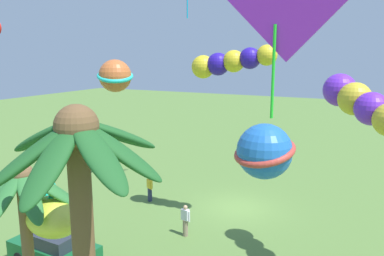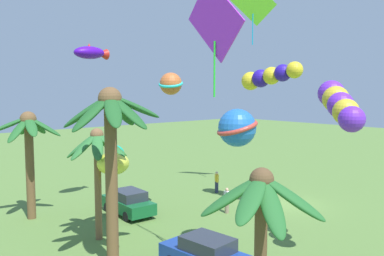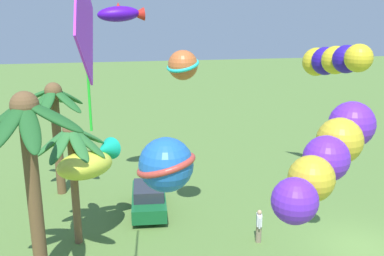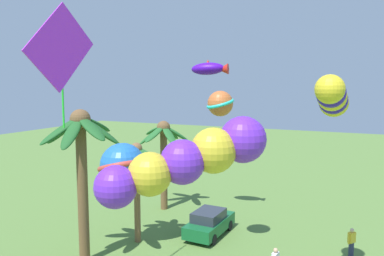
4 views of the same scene
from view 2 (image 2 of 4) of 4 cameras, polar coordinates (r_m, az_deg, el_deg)
name	(u,v)px [view 2 (image 2 of 4)]	position (r m, az deg, el deg)	size (l,w,h in m)	color
ground_plane	(286,204)	(28.11, 13.08, -10.40)	(120.00, 120.00, 0.00)	#567A38
palm_tree_0	(29,140)	(25.31, -22.09, -1.57)	(3.85, 3.67, 6.35)	brown
palm_tree_1	(97,154)	(20.73, -13.24, -3.61)	(3.26, 3.19, 5.69)	brown
palm_tree_2	(261,212)	(11.28, 9.71, -11.66)	(3.42, 3.44, 5.50)	brown
palm_tree_3	(111,133)	(17.22, -11.38, -0.73)	(4.22, 4.11, 7.71)	brown
parked_car_0	(128,202)	(25.33, -8.99, -10.32)	(3.97, 1.88, 1.51)	#145B2D
parked_car_1	(206,254)	(17.61, 1.94, -17.42)	(4.04, 2.06, 1.51)	navy
spectator_0	(227,200)	(25.34, 4.95, -10.12)	(0.54, 0.30, 1.59)	gray
spectator_1	(217,182)	(30.16, 3.51, -7.60)	(0.47, 0.40, 1.59)	#2D3351
kite_tube_0	(339,104)	(19.32, 20.09, 3.27)	(3.56, 3.66, 2.19)	#6B28D4
kite_tube_1	(269,76)	(25.25, 10.79, 7.16)	(4.29, 1.17, 1.66)	yellow
kite_ball_2	(237,128)	(17.68, 6.40, 0.03)	(2.46, 2.45, 1.67)	blue
kite_ball_3	(171,84)	(23.32, -3.02, 6.27)	(1.98, 1.98, 1.29)	#C9642F
kite_diamond_4	(215,22)	(15.85, 3.22, 14.78)	(3.26, 0.28, 4.56)	#BF30EC
kite_fish_5	(113,162)	(20.84, -11.05, -4.69)	(3.80, 3.15, 1.69)	#E8E943
kite_diamond_6	(253,3)	(30.41, 8.62, 17.08)	(2.53, 2.32, 4.66)	#62C725
kite_fish_7	(91,53)	(26.13, -14.06, 10.28)	(1.41, 2.51, 1.00)	#470DB5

